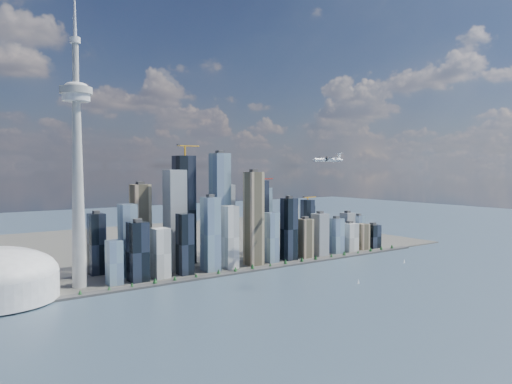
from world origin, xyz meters
TOP-DOWN VIEW (x-y plane):
  - ground at (0.00, 0.00)m, footprint 4000.00×4000.00m
  - seawall at (0.00, 250.00)m, footprint 1100.00×22.00m
  - land at (0.00, 700.00)m, footprint 1400.00×900.00m
  - shoreline_trees at (0.00, 250.00)m, footprint 960.53×7.20m
  - skyscraper_cluster at (59.62, 336.82)m, footprint 736.00×142.00m
  - needle_tower at (-300.00, 310.00)m, footprint 56.00×56.00m
  - airplane at (181.09, 170.93)m, footprint 78.16×69.46m
  - sailboat_west at (136.68, 40.13)m, footprint 6.69×1.85m
  - sailboat_east at (371.92, 116.72)m, footprint 7.60×2.92m

SIDE VIEW (x-z plane):
  - ground at x=0.00m, z-range 0.00..0.00m
  - land at x=0.00m, z-range 0.00..3.00m
  - seawall at x=0.00m, z-range 0.00..4.00m
  - sailboat_west at x=136.68m, z-range -1.67..7.66m
  - sailboat_east at x=371.92m, z-range -1.88..8.61m
  - shoreline_trees at x=0.00m, z-range 4.38..13.18m
  - skyscraper_cluster at x=59.62m, z-range -50.49..216.71m
  - airplane at x=181.09m, z-range 225.72..244.83m
  - needle_tower at x=-300.00m, z-range -39.41..511.09m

